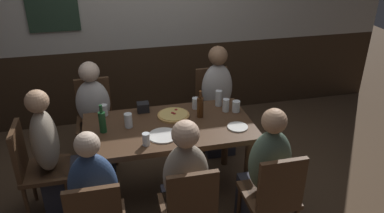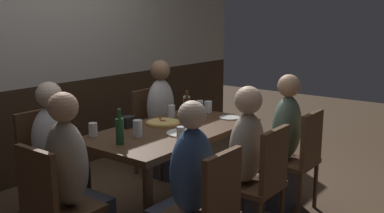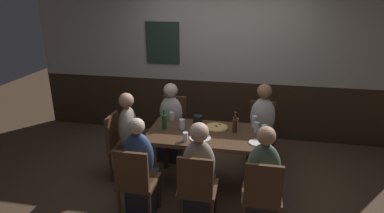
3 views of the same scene
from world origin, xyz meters
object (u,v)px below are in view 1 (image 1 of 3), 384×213
(pizza, at_px, (173,115))
(plate_white_small, at_px, (238,127))
(chair_mid_near, at_px, (190,208))
(chair_right_near, at_px, (273,194))
(person_mid_near, at_px, (185,195))
(person_left_near, at_px, (97,209))
(person_right_far, at_px, (217,108))
(chair_left_far, at_px, (95,115))
(beer_bottle_green, at_px, (102,121))
(pint_glass_pale, at_px, (219,99))
(pint_glass_amber, at_px, (196,104))
(person_left_far, at_px, (96,123))
(beer_glass_tall, at_px, (236,107))
(plate_white_large, at_px, (163,135))
(beer_glass_half, at_px, (104,111))
(beer_bottle_brown, at_px, (200,107))
(dining_table, at_px, (169,134))
(person_head_west, at_px, (55,163))
(highball_clear, at_px, (146,140))
(chair_right_far, at_px, (213,103))
(person_right_near, at_px, (265,182))
(tumbler_water, at_px, (226,106))
(condiment_caddy, at_px, (143,107))
(tumbler_short, at_px, (128,121))
(chair_head_west, at_px, (35,166))

(pizza, relative_size, plate_white_small, 1.65)
(chair_mid_near, bearing_deg, plate_white_small, 47.61)
(chair_right_near, height_order, person_mid_near, person_mid_near)
(person_left_near, xyz_separation_m, person_right_far, (1.32, 1.31, 0.03))
(chair_left_far, xyz_separation_m, beer_bottle_green, (0.09, -0.80, 0.35))
(person_mid_near, distance_m, pint_glass_pale, 1.13)
(person_left_near, distance_m, pint_glass_amber, 1.37)
(person_left_far, distance_m, beer_glass_tall, 1.46)
(pizza, distance_m, plate_white_large, 0.36)
(chair_mid_near, height_order, beer_glass_half, chair_mid_near)
(person_right_far, bearing_deg, beer_bottle_brown, -121.43)
(dining_table, height_order, person_head_west, person_head_west)
(chair_left_far, height_order, plate_white_small, chair_left_far)
(person_left_far, relative_size, highball_clear, 10.85)
(person_left_far, relative_size, pint_glass_amber, 10.45)
(dining_table, xyz_separation_m, beer_bottle_brown, (0.31, 0.09, 0.20))
(chair_right_far, relative_size, person_right_near, 0.75)
(tumbler_water, xyz_separation_m, condiment_caddy, (-0.76, 0.17, -0.01))
(person_mid_near, bearing_deg, plate_white_small, 39.27)
(chair_left_far, distance_m, tumbler_water, 1.44)
(person_right_far, relative_size, beer_glass_tall, 11.18)
(chair_right_far, height_order, pizza, chair_right_far)
(beer_bottle_green, bearing_deg, dining_table, -1.63)
(person_right_near, bearing_deg, person_left_far, 135.08)
(chair_right_far, height_order, tumbler_short, chair_right_far)
(tumbler_water, xyz_separation_m, pint_glass_amber, (-0.27, 0.12, -0.00))
(person_head_west, height_order, beer_bottle_green, person_head_west)
(chair_right_near, bearing_deg, chair_right_far, 90.00)
(dining_table, bearing_deg, pint_glass_amber, 40.70)
(chair_right_far, bearing_deg, chair_left_far, 180.00)
(pizza, xyz_separation_m, highball_clear, (-0.31, -0.43, 0.03))
(pint_glass_pale, height_order, condiment_caddy, pint_glass_pale)
(tumbler_short, relative_size, plate_white_small, 0.71)
(chair_mid_near, height_order, beer_bottle_green, beer_bottle_green)
(beer_glass_half, bearing_deg, plate_white_large, -46.76)
(chair_head_west, bearing_deg, person_right_near, -19.82)
(tumbler_short, bearing_deg, condiment_caddy, 58.99)
(chair_right_near, xyz_separation_m, tumbler_short, (-1.01, 0.87, 0.30))
(beer_glass_tall, relative_size, beer_bottle_green, 0.42)
(chair_right_near, height_order, pint_glass_pale, pint_glass_pale)
(tumbler_water, relative_size, plate_white_small, 0.69)
(person_mid_near, bearing_deg, condiment_caddy, 100.95)
(person_right_far, height_order, beer_bottle_green, person_right_far)
(dining_table, relative_size, chair_right_far, 1.70)
(chair_head_west, xyz_separation_m, beer_glass_half, (0.62, 0.33, 0.29))
(pint_glass_amber, xyz_separation_m, beer_bottle_brown, (0.00, -0.18, 0.05))
(beer_bottle_green, distance_m, condiment_caddy, 0.49)
(tumbler_water, relative_size, condiment_caddy, 1.14)
(tumbler_water, xyz_separation_m, beer_bottle_brown, (-0.26, -0.05, 0.05))
(dining_table, xyz_separation_m, tumbler_short, (-0.35, 0.05, 0.15))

